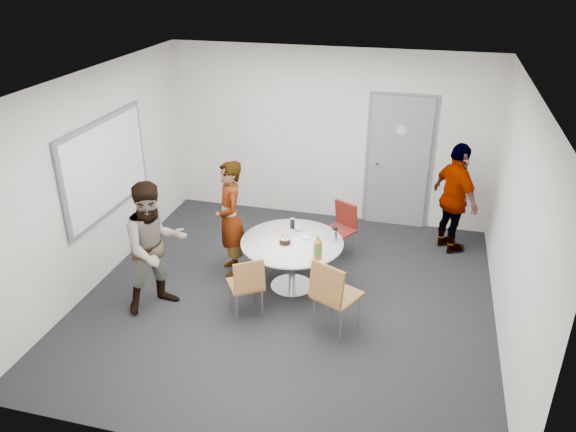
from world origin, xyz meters
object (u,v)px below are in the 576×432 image
(chair_near_right, at_px, (332,291))
(person_left, at_px, (155,247))
(chair_far, at_px, (341,225))
(door, at_px, (399,162))
(table, at_px, (294,248))
(person_right, at_px, (455,199))
(whiteboard, at_px, (106,167))
(chair_near_left, at_px, (247,282))
(person_main, at_px, (230,219))

(chair_near_right, bearing_deg, person_left, -155.78)
(chair_far, bearing_deg, person_left, 71.97)
(person_left, bearing_deg, door, 1.15)
(table, bearing_deg, person_right, 38.83)
(table, bearing_deg, door, 64.03)
(person_right, bearing_deg, whiteboard, 75.79)
(whiteboard, height_order, person_right, whiteboard)
(door, xyz_separation_m, whiteboard, (-3.56, -2.28, 0.42))
(door, distance_m, chair_far, 1.52)
(chair_near_left, height_order, person_left, person_left)
(door, relative_size, person_left, 1.30)
(chair_near_right, xyz_separation_m, person_left, (-2.13, 0.04, 0.24))
(whiteboard, relative_size, person_main, 1.20)
(person_main, xyz_separation_m, person_right, (2.84, 1.38, 0.02))
(whiteboard, bearing_deg, person_right, 20.02)
(chair_near_right, xyz_separation_m, chair_far, (-0.21, 1.81, -0.09))
(person_main, height_order, person_right, person_right)
(chair_near_left, xyz_separation_m, chair_near_right, (1.02, -0.08, 0.09))
(chair_far, height_order, person_left, person_left)
(table, xyz_separation_m, chair_near_right, (0.65, -0.83, -0.00))
(person_left, bearing_deg, table, -20.33)
(chair_near_right, distance_m, chair_far, 1.82)
(table, bearing_deg, chair_far, 65.74)
(whiteboard, distance_m, chair_near_left, 2.42)
(person_left, bearing_deg, person_right, -13.99)
(chair_near_left, distance_m, person_left, 1.16)
(person_right, bearing_deg, door, 17.33)
(chair_near_right, bearing_deg, chair_far, 121.87)
(door, bearing_deg, chair_near_right, -98.17)
(chair_near_left, height_order, person_right, person_right)
(chair_far, bearing_deg, person_main, 59.91)
(chair_near_left, bearing_deg, person_main, 85.30)
(table, height_order, person_right, person_right)
(chair_near_right, relative_size, person_left, 0.58)
(whiteboard, relative_size, chair_near_right, 2.02)
(chair_near_left, bearing_deg, whiteboard, 127.02)
(whiteboard, height_order, chair_far, whiteboard)
(whiteboard, bearing_deg, chair_near_left, -18.70)
(door, xyz_separation_m, chair_near_right, (-0.44, -3.07, -0.45))
(whiteboard, xyz_separation_m, chair_far, (2.91, 1.02, -0.96))
(chair_far, relative_size, person_right, 0.50)
(chair_near_left, relative_size, person_right, 0.49)
(person_main, distance_m, person_right, 3.16)
(chair_near_left, distance_m, chair_far, 1.91)
(whiteboard, height_order, chair_near_right, whiteboard)
(chair_near_left, relative_size, chair_far, 0.98)
(chair_far, bearing_deg, table, 95.08)
(door, bearing_deg, person_main, -134.10)
(door, distance_m, person_left, 3.98)
(door, bearing_deg, table, -115.97)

